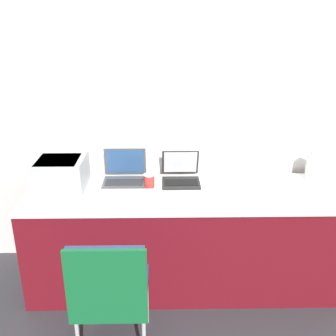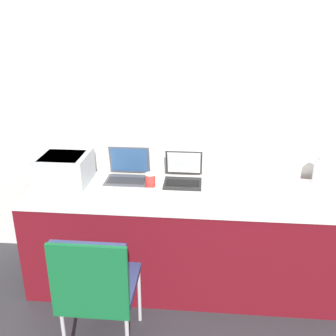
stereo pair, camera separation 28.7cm
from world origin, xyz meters
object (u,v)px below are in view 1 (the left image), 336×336
Objects in this scene: printer at (60,171)px; laptop_right at (181,175)px; laptop_left at (125,175)px; metal_pitcher at (313,166)px; coffee_cup at (149,181)px; external_keyboard at (127,195)px; chair at (110,289)px.

printer reaches higher than laptop_right.
metal_pitcher reaches higher than laptop_left.
coffee_cup is (-0.24, -0.11, 0.00)m from laptop_right.
external_keyboard is at bearing -82.15° from laptop_left.
metal_pitcher is (1.95, 0.11, -0.01)m from printer.
laptop_left is 1.05m from chair.
coffee_cup is at bearing 44.59° from external_keyboard.
laptop_left is 1.06× the size of laptop_right.
metal_pitcher is at bearing 3.26° from printer.
metal_pitcher reaches higher than laptop_right.
metal_pitcher is at bearing 1.00° from laptop_right.
printer is at bearing -168.26° from laptop_left.
laptop_right reaches higher than external_keyboard.
coffee_cup is at bearing -156.00° from laptop_right.
laptop_right is 1.14m from chair.
metal_pitcher is 0.28× the size of chair.
chair is at bearing -93.30° from external_keyboard.
chair is (-0.45, -1.01, -0.28)m from laptop_right.
coffee_cup is 0.41× the size of metal_pitcher.
printer is at bearing -176.74° from metal_pitcher.
external_keyboard is 4.23× the size of coffee_cup.
coffee_cup is 1.29m from metal_pitcher.
printer is 3.59× the size of coffee_cup.
coffee_cup is (0.67, -0.02, -0.07)m from printer.
metal_pitcher is (1.44, 0.28, 0.11)m from external_keyboard.
printer is at bearing 178.65° from coffee_cup.
metal_pitcher is at bearing 0.51° from laptop_left.
chair is (-1.49, -1.03, -0.35)m from metal_pitcher.
laptop_left is 0.73× the size of external_keyboard.
laptop_left is 1.29× the size of metal_pitcher.
metal_pitcher is (1.04, 0.02, 0.06)m from laptop_right.
coffee_cup is at bearing -30.09° from laptop_left.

